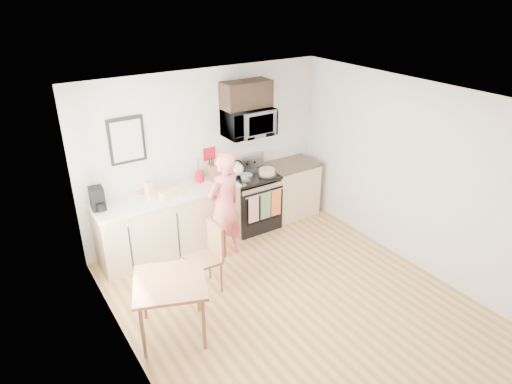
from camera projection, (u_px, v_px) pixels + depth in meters
floor at (293, 303)px, 5.82m from camera, size 4.60×4.60×0.00m
back_wall at (206, 154)px, 7.01m from camera, size 4.00×0.04×2.60m
front_wall at (479, 330)px, 3.52m from camera, size 4.00×0.04×2.60m
left_wall at (128, 267)px, 4.29m from camera, size 0.04×4.60×2.60m
right_wall at (413, 176)px, 6.25m from camera, size 0.04×4.60×2.60m
ceiling at (302, 102)px, 4.71m from camera, size 4.00×4.60×0.04m
window at (104, 209)px, 4.81m from camera, size 0.06×1.40×1.50m
cabinet_left at (170, 224)px, 6.76m from camera, size 2.10×0.60×0.90m
countertop_left at (167, 196)px, 6.56m from camera, size 2.14×0.64×0.04m
cabinet_right at (290, 190)px, 7.85m from camera, size 0.84×0.60×0.90m
countertop_right at (291, 164)px, 7.65m from camera, size 0.88×0.64×0.04m
range at (252, 202)px, 7.45m from camera, size 0.76×0.70×1.16m
microwave at (248, 122)px, 6.96m from camera, size 0.76×0.51×0.42m
upper_cabinet at (246, 94)px, 6.82m from camera, size 0.76×0.35×0.40m
wall_art at (127, 140)px, 6.22m from camera, size 0.50×0.04×0.65m
wall_trivet at (209, 154)px, 7.03m from camera, size 0.20×0.02×0.20m
person at (224, 206)px, 6.50m from camera, size 0.67×0.52×1.62m
dining_table at (170, 287)px, 5.06m from camera, size 0.88×0.88×0.74m
chair at (212, 247)px, 5.89m from camera, size 0.45×0.40×0.94m
knife_block at (213, 172)px, 6.97m from camera, size 0.12×0.16×0.24m
utensil_crock at (199, 172)px, 6.89m from camera, size 0.13×0.13×0.40m
fruit_bowl at (144, 193)px, 6.52m from camera, size 0.26×0.26×0.09m
milk_carton at (150, 191)px, 6.34m from camera, size 0.13×0.13×0.27m
coffee_maker at (98, 199)px, 6.07m from camera, size 0.19×0.27×0.31m
bread_bag at (170, 193)px, 6.45m from camera, size 0.34×0.21×0.12m
cake at (267, 172)px, 7.20m from camera, size 0.31×0.31×0.10m
kettle at (237, 169)px, 7.17m from camera, size 0.20×0.20×0.26m
pot at (247, 177)px, 7.02m from camera, size 0.19×0.32×0.09m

